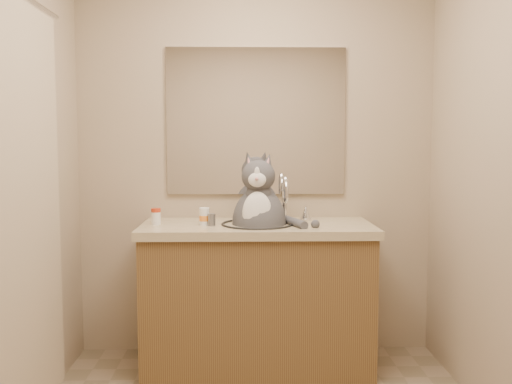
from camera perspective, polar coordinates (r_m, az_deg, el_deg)
room at (r=2.31m, az=0.75°, el=1.87°), size 2.22×2.52×2.42m
vanity at (r=3.39m, az=0.12°, el=-10.04°), size 1.34×0.59×1.12m
mirror at (r=3.54m, az=-0.00°, el=7.08°), size 1.10×0.02×0.90m
shower_curtain at (r=2.61m, az=-23.08°, el=-1.90°), size 0.02×1.30×1.93m
cat at (r=3.29m, az=0.33°, el=-2.55°), size 0.44×0.40×0.62m
pill_bottle_redcap at (r=3.33m, az=-9.97°, el=-2.41°), size 0.06×0.06×0.09m
pill_bottle_orange at (r=3.27m, az=-5.19°, el=-2.49°), size 0.08×0.08×0.10m
grey_canister at (r=3.24m, az=-4.46°, el=-2.78°), size 0.06×0.06×0.07m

